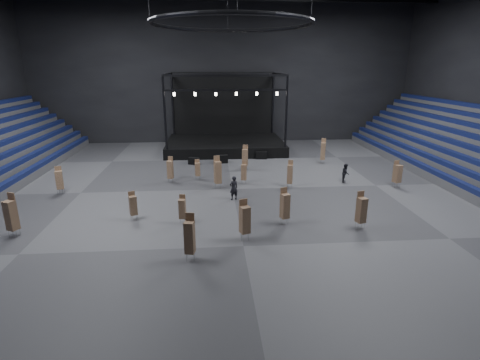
{
  "coord_description": "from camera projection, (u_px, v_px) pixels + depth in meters",
  "views": [
    {
      "loc": [
        -1.73,
        -29.96,
        9.99
      ],
      "look_at": [
        0.47,
        -2.0,
        1.4
      ],
      "focal_mm": 28.0,
      "sensor_mm": 36.0,
      "label": 1
    }
  ],
  "objects": [
    {
      "name": "floor",
      "position": [
        233.0,
        189.0,
        31.61
      ],
      "size": [
        50.0,
        50.0,
        0.0
      ],
      "primitive_type": "plane",
      "color": "#4A4A4C",
      "rests_on": "ground"
    },
    {
      "name": "wall_back",
      "position": [
        223.0,
        74.0,
        48.99
      ],
      "size": [
        50.0,
        0.2,
        18.0
      ],
      "primitive_type": "cube",
      "color": "black",
      "rests_on": "ground"
    },
    {
      "name": "wall_front",
      "position": [
        283.0,
        109.0,
        8.96
      ],
      "size": [
        50.0,
        0.2,
        18.0
      ],
      "primitive_type": "cube",
      "color": "black",
      "rests_on": "ground"
    },
    {
      "name": "stage",
      "position": [
        225.0,
        137.0,
        46.66
      ],
      "size": [
        14.0,
        10.0,
        9.2
      ],
      "color": "black",
      "rests_on": "floor"
    },
    {
      "name": "truss_ring",
      "position": [
        232.0,
        23.0,
        27.8
      ],
      "size": [
        12.3,
        12.3,
        5.15
      ],
      "color": "black",
      "rests_on": "ceiling"
    },
    {
      "name": "flight_case_left",
      "position": [
        194.0,
        161.0,
        39.48
      ],
      "size": [
        1.2,
        0.89,
        0.72
      ],
      "primitive_type": "cube",
      "rotation": [
        0.0,
        0.0,
        -0.37
      ],
      "color": "black",
      "rests_on": "floor"
    },
    {
      "name": "flight_case_mid",
      "position": [
        222.0,
        159.0,
        40.03
      ],
      "size": [
        1.33,
        0.77,
        0.85
      ],
      "primitive_type": "cube",
      "rotation": [
        0.0,
        0.0,
        0.11
      ],
      "color": "black",
      "rests_on": "floor"
    },
    {
      "name": "flight_case_right",
      "position": [
        261.0,
        155.0,
        41.77
      ],
      "size": [
        1.3,
        0.72,
        0.84
      ],
      "primitive_type": "cube",
      "rotation": [
        0.0,
        0.0,
        -0.08
      ],
      "color": "black",
      "rests_on": "floor"
    },
    {
      "name": "chair_stack_0",
      "position": [
        397.0,
        173.0,
        31.73
      ],
      "size": [
        0.7,
        0.7,
        2.33
      ],
      "rotation": [
        0.0,
        0.0,
        0.33
      ],
      "color": "silver",
      "rests_on": "floor"
    },
    {
      "name": "chair_stack_1",
      "position": [
        190.0,
        236.0,
        19.74
      ],
      "size": [
        0.6,
        0.6,
        2.63
      ],
      "rotation": [
        0.0,
        0.0,
        -0.21
      ],
      "color": "silver",
      "rests_on": "floor"
    },
    {
      "name": "chair_stack_2",
      "position": [
        361.0,
        209.0,
        23.63
      ],
      "size": [
        0.64,
        0.64,
        2.46
      ],
      "rotation": [
        0.0,
        0.0,
        0.29
      ],
      "color": "silver",
      "rests_on": "floor"
    },
    {
      "name": "chair_stack_3",
      "position": [
        218.0,
        172.0,
        31.49
      ],
      "size": [
        0.66,
        0.66,
        2.79
      ],
      "rotation": [
        0.0,
        0.0,
        0.29
      ],
      "color": "silver",
      "rests_on": "floor"
    },
    {
      "name": "chair_stack_4",
      "position": [
        245.0,
        219.0,
        22.09
      ],
      "size": [
        0.69,
        0.69,
        2.51
      ],
      "rotation": [
        0.0,
        0.0,
        0.35
      ],
      "color": "silver",
      "rests_on": "floor"
    },
    {
      "name": "chair_stack_5",
      "position": [
        198.0,
        169.0,
        33.99
      ],
      "size": [
        0.5,
        0.5,
        1.86
      ],
      "rotation": [
        0.0,
        0.0,
        0.14
      ],
      "color": "silver",
      "rests_on": "floor"
    },
    {
      "name": "chair_stack_6",
      "position": [
        245.0,
        157.0,
        37.06
      ],
      "size": [
        0.65,
        0.65,
        2.51
      ],
      "rotation": [
        0.0,
        0.0,
        -0.22
      ],
      "color": "silver",
      "rests_on": "floor"
    },
    {
      "name": "chair_stack_7",
      "position": [
        285.0,
        205.0,
        24.32
      ],
      "size": [
        0.64,
        0.64,
        2.47
      ],
      "rotation": [
        0.0,
        0.0,
        0.35
      ],
      "color": "silver",
      "rests_on": "floor"
    },
    {
      "name": "chair_stack_8",
      "position": [
        182.0,
        208.0,
        24.51
      ],
      "size": [
        0.48,
        0.48,
        1.96
      ],
      "rotation": [
        0.0,
        0.0,
        -0.15
      ],
      "color": "silver",
      "rests_on": "floor"
    },
    {
      "name": "chair_stack_9",
      "position": [
        170.0,
        169.0,
        33.1
      ],
      "size": [
        0.56,
        0.56,
        2.36
      ],
      "rotation": [
        0.0,
        0.0,
        -0.29
      ],
      "color": "silver",
      "rests_on": "floor"
    },
    {
      "name": "chair_stack_10",
      "position": [
        133.0,
        205.0,
        25.04
      ],
      "size": [
        0.6,
        0.6,
        1.98
      ],
      "rotation": [
        0.0,
        0.0,
        0.43
      ],
      "color": "silver",
      "rests_on": "floor"
    },
    {
      "name": "chair_stack_11",
      "position": [
        59.0,
        179.0,
        30.12
      ],
      "size": [
        0.65,
        0.65,
        2.27
      ],
      "rotation": [
        0.0,
        0.0,
        0.29
      ],
      "color": "silver",
      "rests_on": "floor"
    },
    {
      "name": "chair_stack_12",
      "position": [
        244.0,
        172.0,
        32.75
      ],
      "size": [
        0.53,
        0.53,
        2.08
      ],
      "rotation": [
        0.0,
        0.0,
        -0.28
      ],
      "color": "silver",
      "rests_on": "floor"
    },
    {
      "name": "chair_stack_13",
      "position": [
        290.0,
        174.0,
        31.7
      ],
      "size": [
        0.56,
        0.56,
        2.37
      ],
      "rotation": [
        0.0,
        0.0,
        -0.34
      ],
      "color": "silver",
      "rests_on": "floor"
    },
    {
      "name": "chair_stack_14",
      "position": [
        323.0,
        151.0,
        39.61
      ],
      "size": [
        0.62,
        0.62,
        2.68
      ],
      "rotation": [
        0.0,
        0.0,
        -0.32
      ],
      "color": "silver",
      "rests_on": "floor"
    },
    {
      "name": "chair_stack_15",
      "position": [
        11.0,
        215.0,
        22.45
      ],
      "size": [
        0.73,
        0.73,
        2.76
      ],
      "rotation": [
        0.0,
        0.0,
        -0.43
      ],
      "color": "silver",
      "rests_on": "floor"
    },
    {
      "name": "man_center",
      "position": [
        234.0,
        188.0,
        28.86
      ],
      "size": [
        0.82,
        0.7,
        1.89
      ],
      "primitive_type": "imported",
      "rotation": [
        0.0,
        0.0,
        3.57
      ],
      "color": "black",
      "rests_on": "floor"
    },
    {
      "name": "crew_member",
      "position": [
        346.0,
        173.0,
        33.35
      ],
      "size": [
        0.9,
        0.99,
        1.66
      ],
      "primitive_type": "imported",
      "rotation": [
        0.0,
        0.0,
        1.15
      ],
      "color": "black",
      "rests_on": "floor"
    }
  ]
}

